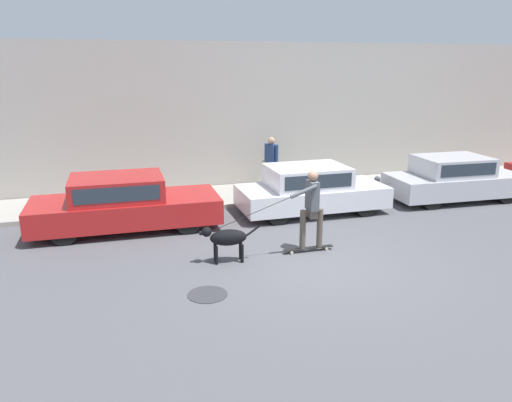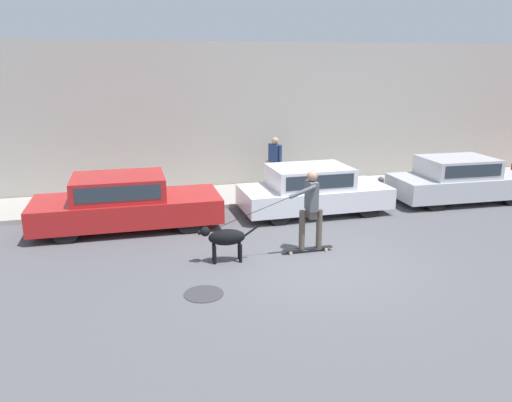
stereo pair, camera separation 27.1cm
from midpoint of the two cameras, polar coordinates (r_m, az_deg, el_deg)
name	(u,v)px [view 1 (the left image)]	position (r m, az deg, el deg)	size (l,w,h in m)	color
ground_plane	(316,261)	(10.44, 6.11, -6.85)	(36.00, 36.00, 0.00)	#545459
back_wall	(235,117)	(16.19, -2.91, 9.62)	(32.00, 0.30, 4.60)	#ADA89E
sidewalk_curb	(246,194)	(15.30, -1.61, 0.77)	(30.00, 2.35, 0.13)	#A39E93
parked_car_0	(124,204)	(12.62, -15.49, -0.33)	(4.52, 1.85, 1.33)	black
parked_car_1	(310,190)	(13.57, 5.67, 1.23)	(3.99, 1.75, 1.30)	black
parked_car_2	(454,179)	(15.84, 21.25, 2.32)	(4.05, 1.81, 1.32)	black
dog	(227,238)	(10.20, -4.15, -4.25)	(1.24, 0.40, 0.78)	black
skateboarder	(311,206)	(10.63, 5.61, -0.54)	(2.80, 0.53, 1.79)	beige
pedestrian_with_bag	(271,160)	(15.78, 1.21, 4.72)	(0.37, 0.71, 1.60)	brown
manhole_cover	(208,294)	(9.02, -6.43, -10.57)	(0.71, 0.71, 0.01)	#38383D
fire_hydrant	(377,187)	(15.29, 13.15, 1.56)	(0.18, 0.18, 0.71)	#4C5156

